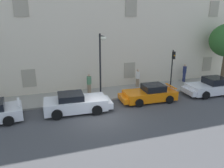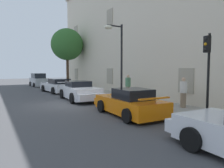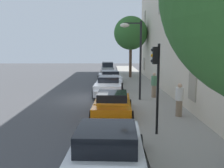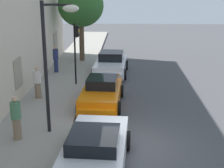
{
  "view_description": "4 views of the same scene",
  "coord_description": "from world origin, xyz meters",
  "views": [
    {
      "loc": [
        -3.56,
        -13.32,
        6.52
      ],
      "look_at": [
        1.83,
        2.88,
        1.3
      ],
      "focal_mm": 35.37,
      "sensor_mm": 36.0,
      "label": 1
    },
    {
      "loc": [
        12.76,
        -4.34,
        2.3
      ],
      "look_at": [
        2.37,
        1.84,
        1.41
      ],
      "focal_mm": 32.72,
      "sensor_mm": 36.0,
      "label": 2
    },
    {
      "loc": [
        17.03,
        1.41,
        3.57
      ],
      "look_at": [
        -0.25,
        1.55,
        1.01
      ],
      "focal_mm": 39.06,
      "sensor_mm": 36.0,
      "label": 3
    },
    {
      "loc": [
        -11.07,
        0.38,
        5.86
      ],
      "look_at": [
        3.16,
        0.95,
        1.52
      ],
      "focal_mm": 52.71,
      "sensor_mm": 36.0,
      "label": 4
    }
  ],
  "objects": [
    {
      "name": "sportscar_tail_end",
      "position": [
        10.34,
        1.34,
        0.64
      ],
      "size": [
        4.66,
        2.36,
        1.47
      ],
      "color": "white",
      "rests_on": "ground"
    },
    {
      "name": "sidewalk",
      "position": [
        0.0,
        4.16,
        0.07
      ],
      "size": [
        60.0,
        3.14,
        0.14
      ],
      "primitive_type": "cube",
      "color": "gray",
      "rests_on": "ground"
    },
    {
      "name": "ground_plane",
      "position": [
        0.0,
        0.0,
        0.0
      ],
      "size": [
        80.0,
        80.0,
        0.0
      ],
      "primitive_type": "plane",
      "color": "#444447"
    },
    {
      "name": "pedestrian_admiring",
      "position": [
        0.29,
        4.47,
        1.02
      ],
      "size": [
        0.56,
        0.56,
        1.73
      ],
      "color": "#8C7259",
      "rests_on": "sidewalk"
    },
    {
      "name": "traffic_light",
      "position": [
        7.62,
        3.21,
        2.6
      ],
      "size": [
        0.22,
        0.36,
        3.6
      ],
      "color": "black",
      "rests_on": "sidewalk"
    },
    {
      "name": "sportscar_yellow_flank",
      "position": [
        -1.25,
        1.3,
        0.63
      ],
      "size": [
        4.8,
        2.35,
        1.4
      ],
      "color": "white",
      "rests_on": "ground"
    },
    {
      "name": "pedestrian_bystander",
      "position": [
        5.05,
        4.9,
        0.99
      ],
      "size": [
        0.56,
        0.56,
        1.69
      ],
      "color": "#8C7259",
      "rests_on": "sidewalk"
    },
    {
      "name": "building_facade",
      "position": [
        0.0,
        7.69,
        6.25
      ],
      "size": [
        34.13,
        4.42,
        12.46
      ],
      "color": "beige",
      "rests_on": "ground"
    },
    {
      "name": "sportscar_white_middle",
      "position": [
        4.43,
        1.54,
        0.58
      ],
      "size": [
        4.56,
        2.21,
        1.35
      ],
      "color": "orange",
      "rests_on": "ground"
    },
    {
      "name": "street_lamp",
      "position": [
        1.02,
        2.96,
        3.75
      ],
      "size": [
        0.44,
        1.42,
        5.16
      ],
      "color": "black",
      "rests_on": "sidewalk"
    },
    {
      "name": "pedestrian_strolling",
      "position": [
        10.33,
        5.03,
        1.06
      ],
      "size": [
        0.51,
        0.51,
        1.79
      ],
      "color": "navy",
      "rests_on": "sidewalk"
    }
  ]
}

